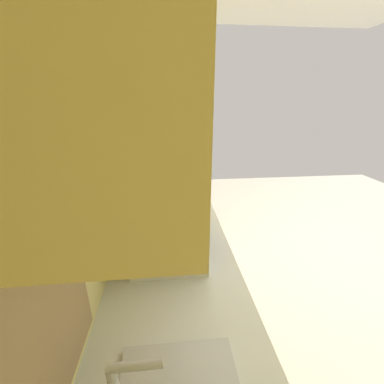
% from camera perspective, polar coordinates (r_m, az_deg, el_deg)
% --- Properties ---
extents(ground_plane, '(6.59, 6.59, 0.00)m').
position_cam_1_polar(ground_plane, '(2.82, 25.27, -18.33)').
color(ground_plane, beige).
extents(wall_back, '(4.24, 0.12, 2.67)m').
position_cam_1_polar(wall_back, '(1.88, -16.94, 9.19)').
color(wall_back, '#DBCE7D').
rests_on(wall_back, ground_plane).
extents(counter_run, '(3.27, 0.65, 0.92)m').
position_cam_1_polar(counter_run, '(1.86, -4.35, -20.66)').
color(counter_run, '#E3C26C').
rests_on(counter_run, ground_plane).
extents(upper_cabinets, '(2.38, 0.34, 0.71)m').
position_cam_1_polar(upper_cabinets, '(1.41, -12.63, 28.40)').
color(upper_cabinets, '#E8C86D').
extents(window_back_wall, '(0.58, 0.02, 0.52)m').
position_cam_1_polar(window_back_wall, '(0.65, -34.60, -27.88)').
color(window_back_wall, '#997A4C').
extents(oven_range, '(0.64, 0.66, 1.10)m').
position_cam_1_polar(oven_range, '(3.56, -5.03, 0.94)').
color(oven_range, black).
rests_on(oven_range, ground_plane).
extents(microwave, '(0.51, 0.37, 0.26)m').
position_cam_1_polar(microwave, '(1.32, -5.52, -8.31)').
color(microwave, white).
rests_on(microwave, counter_run).
extents(bowl, '(0.12, 0.12, 0.07)m').
position_cam_1_polar(bowl, '(1.77, -3.74, -3.77)').
color(bowl, '#D84C47').
rests_on(bowl, counter_run).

